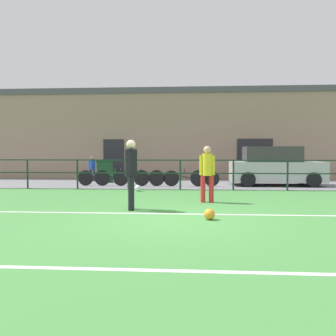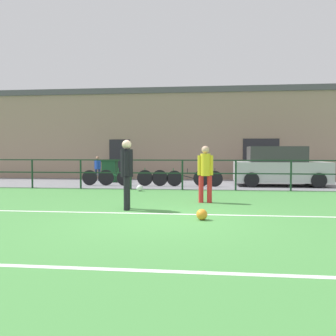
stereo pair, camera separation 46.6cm
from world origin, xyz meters
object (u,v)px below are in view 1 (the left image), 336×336
(parked_car_red, at_px, (275,167))
(trash_bin_0, at_px, (105,171))
(bicycle_parked_0, at_px, (122,178))
(bicycle_parked_3, at_px, (191,178))
(soccer_ball_spare, at_px, (138,188))
(player_goalkeeper, at_px, (131,170))
(player_striker, at_px, (207,170))
(soccer_ball_match, at_px, (209,214))
(bicycle_parked_2, at_px, (177,178))
(bicycle_parked_1, at_px, (103,178))
(spectator_child, at_px, (92,167))

(parked_car_red, distance_m, trash_bin_0, 7.70)
(bicycle_parked_0, xyz_separation_m, trash_bin_0, (-1.17, 1.79, 0.17))
(bicycle_parked_3, distance_m, trash_bin_0, 4.46)
(soccer_ball_spare, bearing_deg, parked_car_red, 24.79)
(soccer_ball_spare, bearing_deg, bicycle_parked_3, 43.17)
(parked_car_red, bearing_deg, player_goalkeeper, -126.60)
(player_striker, height_order, soccer_ball_match, player_striker)
(player_goalkeeper, xyz_separation_m, bicycle_parked_2, (0.87, 6.02, -0.62))
(player_goalkeeper, distance_m, bicycle_parked_1, 6.46)
(player_striker, relative_size, parked_car_red, 0.42)
(soccer_ball_match, height_order, bicycle_parked_2, bicycle_parked_2)
(parked_car_red, relative_size, trash_bin_0, 3.71)
(soccer_ball_match, height_order, trash_bin_0, trash_bin_0)
(parked_car_red, bearing_deg, trash_bin_0, 171.91)
(soccer_ball_match, xyz_separation_m, bicycle_parked_2, (-1.01, 7.20, 0.25))
(player_goalkeeper, relative_size, bicycle_parked_1, 0.80)
(player_striker, bearing_deg, soccer_ball_spare, 126.58)
(bicycle_parked_2, bearing_deg, trash_bin_0, 152.83)
(soccer_ball_match, distance_m, parked_car_red, 8.53)
(soccer_ball_spare, distance_m, bicycle_parked_2, 2.29)
(soccer_ball_match, height_order, bicycle_parked_0, bicycle_parked_0)
(player_striker, distance_m, soccer_ball_spare, 3.74)
(bicycle_parked_2, bearing_deg, bicycle_parked_1, -180.00)
(parked_car_red, bearing_deg, bicycle_parked_1, -174.40)
(player_goalkeeper, height_order, player_striker, player_goalkeeper)
(bicycle_parked_1, relative_size, trash_bin_0, 2.10)
(bicycle_parked_1, relative_size, bicycle_parked_3, 0.93)
(player_striker, relative_size, spectator_child, 1.34)
(parked_car_red, xyz_separation_m, trash_bin_0, (-7.62, 1.08, -0.26))
(player_goalkeeper, bearing_deg, bicycle_parked_1, -169.52)
(soccer_ball_spare, height_order, bicycle_parked_2, bicycle_parked_2)
(player_goalkeeper, xyz_separation_m, bicycle_parked_1, (-2.25, 6.02, -0.63))
(bicycle_parked_0, height_order, bicycle_parked_3, bicycle_parked_0)
(spectator_child, distance_m, parked_car_red, 8.54)
(soccer_ball_spare, bearing_deg, bicycle_parked_1, 134.06)
(soccer_ball_match, bearing_deg, bicycle_parked_2, 97.98)
(bicycle_parked_2, bearing_deg, soccer_ball_match, -82.02)
(spectator_child, bearing_deg, trash_bin_0, 152.11)
(soccer_ball_match, bearing_deg, bicycle_parked_0, 114.88)
(player_goalkeeper, xyz_separation_m, soccer_ball_spare, (-0.49, 4.20, -0.87))
(player_goalkeeper, relative_size, player_striker, 1.08)
(player_striker, xyz_separation_m, parked_car_red, (3.06, 5.27, -0.12))
(bicycle_parked_3, bearing_deg, player_striker, -83.98)
(parked_car_red, height_order, bicycle_parked_0, parked_car_red)
(spectator_child, relative_size, parked_car_red, 0.31)
(soccer_ball_spare, bearing_deg, bicycle_parked_0, 117.93)
(soccer_ball_spare, bearing_deg, player_goalkeeper, -83.35)
(player_goalkeeper, bearing_deg, soccer_ball_spare, 176.61)
(spectator_child, height_order, bicycle_parked_0, spectator_child)
(parked_car_red, height_order, trash_bin_0, parked_car_red)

